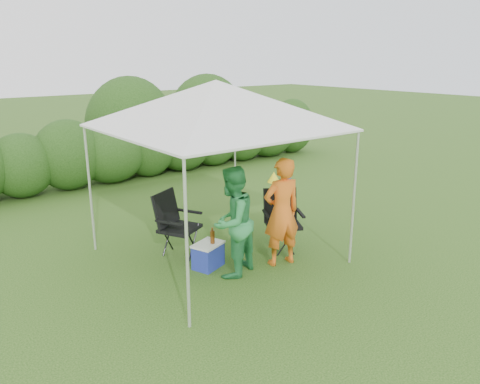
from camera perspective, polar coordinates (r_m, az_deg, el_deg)
ground at (r=7.43m, az=-0.39°, el=-8.99°), size 70.00×70.00×0.00m
hedge at (r=12.30m, az=-17.44°, el=4.55°), size 15.50×1.53×1.80m
canopy at (r=7.15m, az=-2.92°, el=10.57°), size 3.10×3.10×2.83m
chair_right at (r=7.94m, az=5.14°, el=-2.88°), size 0.79×0.77×1.01m
chair_left at (r=7.70m, az=-8.04°, el=-3.39°), size 0.81×0.80×1.06m
man at (r=7.24m, az=5.10°, el=-2.44°), size 0.69×0.52×1.71m
woman at (r=6.86m, az=-0.97°, el=-3.67°), size 0.98×0.88×1.66m
cooler at (r=7.33m, az=-3.91°, el=-7.68°), size 0.56×0.48×0.40m
bottle at (r=7.20m, az=-3.38°, el=-5.31°), size 0.07×0.07×0.26m
lawn_toy at (r=12.21m, az=4.56°, el=1.82°), size 0.56×0.47×0.28m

